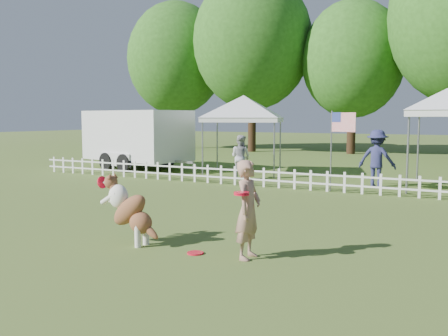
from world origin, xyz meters
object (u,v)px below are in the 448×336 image
handler (248,210)px  frisbee_on_turf (195,253)px  spectator_a (241,157)px  spectator_b (377,158)px  dog (130,210)px  cargo_trailer (137,139)px  canopy_tent_left (243,135)px  flag_pole (331,151)px

handler → frisbee_on_turf: 1.13m
spectator_a → spectator_b: size_ratio=0.87×
dog → spectator_a: bearing=107.9°
cargo_trailer → spectator_a: size_ratio=3.66×
dog → cargo_trailer: 12.59m
cargo_trailer → canopy_tent_left: bearing=18.7°
canopy_tent_left → flag_pole: bearing=-51.8°
canopy_tent_left → frisbee_on_turf: bearing=-85.0°
dog → frisbee_on_turf: size_ratio=4.46×
handler → spectator_b: (0.07, 9.04, 0.13)m
handler → dog: (-2.12, -0.17, -0.17)m
handler → canopy_tent_left: size_ratio=0.52×
dog → spectator_a: spectator_a is taller
cargo_trailer → flag_pole: 9.18m
dog → flag_pole: (1.19, 7.63, 0.58)m
handler → frisbee_on_turf: handler is taller
cargo_trailer → spectator_a: (5.32, -1.03, -0.47)m
canopy_tent_left → flag_pole: canopy_tent_left is taller
frisbee_on_turf → flag_pole: size_ratio=0.11×
frisbee_on_turf → spectator_b: (0.91, 9.21, 0.87)m
handler → flag_pole: 7.53m
dog → frisbee_on_turf: dog is taller
canopy_tent_left → cargo_trailer: size_ratio=0.52×
dog → handler: bearing=7.5°
frisbee_on_turf → canopy_tent_left: size_ratio=0.09×
frisbee_on_turf → flag_pole: (-0.09, 7.63, 1.15)m
canopy_tent_left → spectator_b: bearing=-31.7°
dog → spectator_b: size_ratio=0.66×
flag_pole → spectator_a: 3.82m
handler → cargo_trailer: bearing=42.5°
spectator_b → handler: bearing=93.4°
handler → canopy_tent_left: bearing=24.0°
canopy_tent_left → cargo_trailer: bearing=170.0°
canopy_tent_left → cargo_trailer: 4.66m
handler → canopy_tent_left: (-5.19, 10.38, 0.70)m
handler → spectator_b: 9.04m
canopy_tent_left → spectator_b: 5.46m
spectator_a → spectator_b: 4.57m
dog → cargo_trailer: cargo_trailer is taller
flag_pole → spectator_b: 1.88m
cargo_trailer → frisbee_on_turf: bearing=-36.7°
dog → canopy_tent_left: (-3.07, 10.55, 0.87)m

